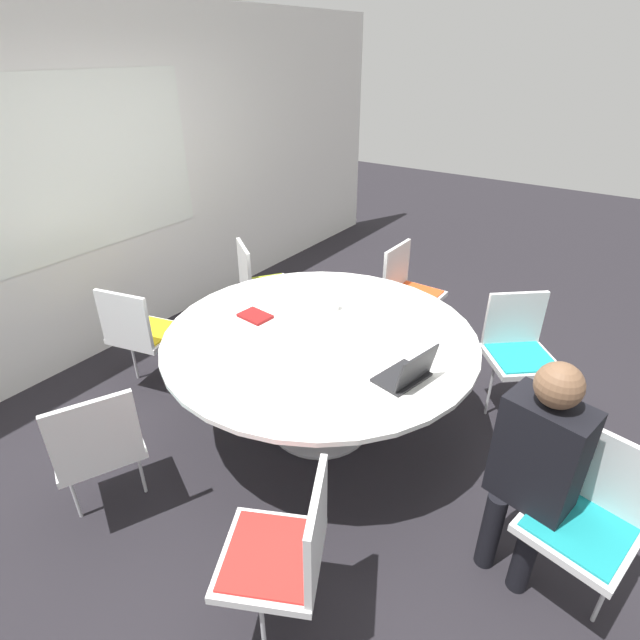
{
  "coord_description": "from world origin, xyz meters",
  "views": [
    {
      "loc": [
        -2.24,
        -1.55,
        2.35
      ],
      "look_at": [
        0.0,
        0.0,
        0.84
      ],
      "focal_mm": 28.0,
      "sensor_mm": 36.0,
      "label": 1
    }
  ],
  "objects_px": {
    "chair_0": "(588,511)",
    "spiral_notebook": "(255,316)",
    "chair_2": "(408,287)",
    "laptop": "(408,373)",
    "chair_6": "(286,549)",
    "handbag": "(367,307)",
    "chair_5": "(97,442)",
    "chair_1": "(519,346)",
    "chair_3": "(260,281)",
    "person_0": "(537,460)",
    "chair_4": "(140,329)",
    "coffee_cup": "(333,304)"
  },
  "relations": [
    {
      "from": "chair_3",
      "to": "coffee_cup",
      "type": "relative_size",
      "value": 10.14
    },
    {
      "from": "spiral_notebook",
      "to": "handbag",
      "type": "height_order",
      "value": "spiral_notebook"
    },
    {
      "from": "chair_4",
      "to": "coffee_cup",
      "type": "bearing_deg",
      "value": 16.95
    },
    {
      "from": "chair_4",
      "to": "person_0",
      "type": "distance_m",
      "value": 2.75
    },
    {
      "from": "chair_3",
      "to": "spiral_notebook",
      "type": "distance_m",
      "value": 1.09
    },
    {
      "from": "handbag",
      "to": "chair_0",
      "type": "bearing_deg",
      "value": -130.0
    },
    {
      "from": "chair_2",
      "to": "chair_6",
      "type": "distance_m",
      "value": 2.7
    },
    {
      "from": "chair_1",
      "to": "spiral_notebook",
      "type": "xyz_separation_m",
      "value": [
        -1.02,
        1.5,
        0.23
      ]
    },
    {
      "from": "chair_5",
      "to": "handbag",
      "type": "relative_size",
      "value": 2.42
    },
    {
      "from": "chair_0",
      "to": "spiral_notebook",
      "type": "bearing_deg",
      "value": 6.36
    },
    {
      "from": "chair_5",
      "to": "chair_4",
      "type": "bearing_deg",
      "value": 67.31
    },
    {
      "from": "spiral_notebook",
      "to": "chair_4",
      "type": "bearing_deg",
      "value": 111.11
    },
    {
      "from": "chair_0",
      "to": "chair_6",
      "type": "relative_size",
      "value": 1.0
    },
    {
      "from": "chair_3",
      "to": "handbag",
      "type": "height_order",
      "value": "chair_3"
    },
    {
      "from": "chair_2",
      "to": "chair_5",
      "type": "xyz_separation_m",
      "value": [
        -2.68,
        0.49,
        0.0
      ]
    },
    {
      "from": "chair_3",
      "to": "spiral_notebook",
      "type": "height_order",
      "value": "chair_3"
    },
    {
      "from": "chair_6",
      "to": "chair_2",
      "type": "bearing_deg",
      "value": -10.9
    },
    {
      "from": "chair_3",
      "to": "handbag",
      "type": "xyz_separation_m",
      "value": [
        0.76,
        -0.67,
        -0.39
      ]
    },
    {
      "from": "coffee_cup",
      "to": "spiral_notebook",
      "type": "bearing_deg",
      "value": 137.23
    },
    {
      "from": "chair_6",
      "to": "handbag",
      "type": "bearing_deg",
      "value": -2.92
    },
    {
      "from": "chair_5",
      "to": "person_0",
      "type": "bearing_deg",
      "value": -38.53
    },
    {
      "from": "chair_0",
      "to": "handbag",
      "type": "relative_size",
      "value": 2.42
    },
    {
      "from": "handbag",
      "to": "coffee_cup",
      "type": "bearing_deg",
      "value": -162.26
    },
    {
      "from": "chair_6",
      "to": "chair_3",
      "type": "bearing_deg",
      "value": 16.9
    },
    {
      "from": "chair_0",
      "to": "chair_1",
      "type": "bearing_deg",
      "value": -50.08
    },
    {
      "from": "handbag",
      "to": "person_0",
      "type": "bearing_deg",
      "value": -133.98
    },
    {
      "from": "chair_3",
      "to": "coffee_cup",
      "type": "height_order",
      "value": "chair_3"
    },
    {
      "from": "chair_2",
      "to": "person_0",
      "type": "distance_m",
      "value": 2.26
    },
    {
      "from": "laptop",
      "to": "handbag",
      "type": "height_order",
      "value": "laptop"
    },
    {
      "from": "coffee_cup",
      "to": "chair_1",
      "type": "bearing_deg",
      "value": -61.14
    },
    {
      "from": "chair_4",
      "to": "person_0",
      "type": "bearing_deg",
      "value": -12.37
    },
    {
      "from": "chair_2",
      "to": "chair_5",
      "type": "bearing_deg",
      "value": -9.22
    },
    {
      "from": "chair_0",
      "to": "chair_2",
      "type": "height_order",
      "value": "same"
    },
    {
      "from": "spiral_notebook",
      "to": "coffee_cup",
      "type": "height_order",
      "value": "coffee_cup"
    },
    {
      "from": "chair_0",
      "to": "spiral_notebook",
      "type": "height_order",
      "value": "chair_0"
    },
    {
      "from": "person_0",
      "to": "spiral_notebook",
      "type": "bearing_deg",
      "value": 4.69
    },
    {
      "from": "chair_3",
      "to": "person_0",
      "type": "bearing_deg",
      "value": 12.87
    },
    {
      "from": "chair_2",
      "to": "laptop",
      "type": "xyz_separation_m",
      "value": [
        -1.54,
        -0.72,
        0.27
      ]
    },
    {
      "from": "chair_1",
      "to": "chair_2",
      "type": "relative_size",
      "value": 1.0
    },
    {
      "from": "chair_2",
      "to": "handbag",
      "type": "xyz_separation_m",
      "value": [
        0.12,
        0.46,
        -0.39
      ]
    },
    {
      "from": "chair_4",
      "to": "chair_6",
      "type": "height_order",
      "value": "same"
    },
    {
      "from": "chair_2",
      "to": "laptop",
      "type": "distance_m",
      "value": 1.72
    },
    {
      "from": "chair_1",
      "to": "laptop",
      "type": "xyz_separation_m",
      "value": [
        -1.1,
        0.33,
        0.27
      ]
    },
    {
      "from": "handbag",
      "to": "chair_6",
      "type": "bearing_deg",
      "value": -156.8
    },
    {
      "from": "chair_5",
      "to": "chair_6",
      "type": "xyz_separation_m",
      "value": [
        0.07,
        -1.2,
        0.0
      ]
    },
    {
      "from": "chair_0",
      "to": "person_0",
      "type": "xyz_separation_m",
      "value": [
        -0.03,
        0.25,
        0.19
      ]
    },
    {
      "from": "chair_0",
      "to": "chair_3",
      "type": "xyz_separation_m",
      "value": [
        1.05,
        2.83,
        0.0
      ]
    },
    {
      "from": "spiral_notebook",
      "to": "chair_5",
      "type": "bearing_deg",
      "value": 177.72
    },
    {
      "from": "handbag",
      "to": "chair_4",
      "type": "bearing_deg",
      "value": 156.43
    },
    {
      "from": "chair_4",
      "to": "handbag",
      "type": "relative_size",
      "value": 2.42
    }
  ]
}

